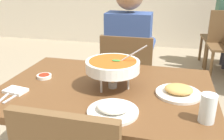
{
  "coord_description": "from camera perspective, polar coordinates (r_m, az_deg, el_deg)",
  "views": [
    {
      "loc": [
        0.35,
        -1.25,
        1.34
      ],
      "look_at": [
        0.0,
        0.15,
        0.79
      ],
      "focal_mm": 39.83,
      "sensor_mm": 36.0,
      "label": 1
    }
  ],
  "objects": [
    {
      "name": "napkin_folded",
      "position": [
        1.46,
        -21.26,
        -4.45
      ],
      "size": [
        0.13,
        0.1,
        0.02
      ],
      "primitive_type": "cube",
      "rotation": [
        0.0,
        0.0,
        -0.16
      ],
      "color": "white",
      "rests_on": "dining_table_main"
    },
    {
      "name": "chair_bg_middle",
      "position": [
        4.23,
        24.39,
        7.64
      ],
      "size": [
        0.48,
        0.48,
        0.9
      ],
      "color": "brown",
      "rests_on": "ground_plane"
    },
    {
      "name": "sauce_dish",
      "position": [
        1.6,
        -15.29,
        -1.38
      ],
      "size": [
        0.09,
        0.09,
        0.02
      ],
      "color": "white",
      "rests_on": "dining_table_main"
    },
    {
      "name": "appetizer_plate",
      "position": [
        1.37,
        15.02,
        -4.83
      ],
      "size": [
        0.24,
        0.24,
        0.06
      ],
      "color": "white",
      "rests_on": "dining_table_main"
    },
    {
      "name": "spoon_utensil",
      "position": [
        1.41,
        -21.36,
        -5.57
      ],
      "size": [
        0.03,
        0.17,
        0.01
      ],
      "primitive_type": "cube",
      "rotation": [
        0.0,
        0.0,
        -0.13
      ],
      "color": "silver",
      "rests_on": "dining_table_main"
    },
    {
      "name": "dining_table_main",
      "position": [
        1.48,
        -1.41,
        -7.95
      ],
      "size": [
        1.21,
        0.86,
        0.74
      ],
      "color": "brown",
      "rests_on": "ground_plane"
    },
    {
      "name": "diner_main",
      "position": [
        2.11,
        3.91,
        4.4
      ],
      "size": [
        0.4,
        0.45,
        1.31
      ],
      "color": "#2D2D38",
      "rests_on": "ground_plane"
    },
    {
      "name": "drink_glass",
      "position": [
        1.16,
        21.08,
        -8.5
      ],
      "size": [
        0.07,
        0.07,
        0.13
      ],
      "color": "silver",
      "rests_on": "dining_table_main"
    },
    {
      "name": "rice_plate",
      "position": [
        1.16,
        0.2,
        -8.97
      ],
      "size": [
        0.24,
        0.24,
        0.06
      ],
      "color": "white",
      "rests_on": "dining_table_main"
    },
    {
      "name": "curry_bowl",
      "position": [
        1.37,
        0.17,
        0.89
      ],
      "size": [
        0.33,
        0.3,
        0.26
      ],
      "color": "silver",
      "rests_on": "dining_table_main"
    },
    {
      "name": "chair_diner_main",
      "position": [
        2.16,
        3.61,
        -1.86
      ],
      "size": [
        0.44,
        0.44,
        0.9
      ],
      "color": "brown",
      "rests_on": "ground_plane"
    },
    {
      "name": "fork_utensil",
      "position": [
        1.44,
        -23.01,
        -5.29
      ],
      "size": [
        0.03,
        0.17,
        0.01
      ],
      "primitive_type": "cube",
      "rotation": [
        0.0,
        0.0,
        0.13
      ],
      "color": "silver",
      "rests_on": "dining_table_main"
    }
  ]
}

